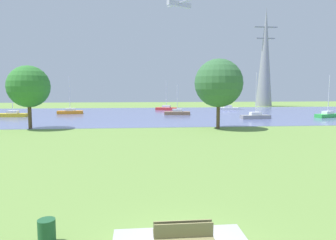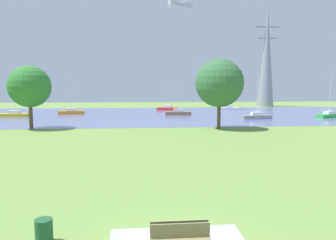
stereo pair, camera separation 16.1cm
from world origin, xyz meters
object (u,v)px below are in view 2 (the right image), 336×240
Objects in this scene: bench_facing_water at (179,234)px; sailboat_orange at (71,112)px; light_aircraft at (180,4)px; sailboat_brown at (178,113)px; sailboat_red at (168,108)px; tree_west_near at (30,87)px; sailboat_green at (329,115)px; sailboat_white at (229,108)px; tree_west_far at (219,83)px; electricity_pylon at (267,57)px; sailboat_yellow at (14,114)px; litter_bin at (44,231)px; sailboat_gray at (257,116)px.

sailboat_orange is at bearing 105.56° from bench_facing_water.
sailboat_brown is at bearing -98.33° from light_aircraft.
tree_west_near is at bearing -122.80° from sailboat_red.
sailboat_green is 1.03× the size of sailboat_white.
tree_west_far is (23.11, -24.11, 5.16)m from sailboat_orange.
light_aircraft is (8.47, 65.49, 24.28)m from bench_facing_water.
sailboat_green is at bearing -58.24° from sailboat_white.
sailboat_green is 26.17m from sailboat_brown.
sailboat_red is 0.25× the size of electricity_pylon.
light_aircraft is at bearing 132.23° from sailboat_green.
bench_facing_water is 0.07× the size of electricity_pylon.
sailboat_red is at bearing 26.44° from sailboat_yellow.
sailboat_red reaches higher than litter_bin.
light_aircraft is (-22.54, 24.83, 24.29)m from sailboat_green.
tree_west_near reaches higher than sailboat_red.
sailboat_red is 21.33m from sailboat_orange.
sailboat_white is at bearing 68.41° from litter_bin.
tree_west_near is (-20.60, -17.96, 4.75)m from sailboat_brown.
electricity_pylon reaches higher than sailboat_yellow.
sailboat_green reaches higher than sailboat_brown.
sailboat_yellow is 37.05m from tree_west_far.
litter_bin is 83.22m from electricity_pylon.
tree_west_near is (8.45, -16.56, 4.73)m from sailboat_yellow.
tree_west_far is 52.49m from electricity_pylon.
sailboat_gray reaches higher than sailboat_green.
litter_bin is at bearing -115.06° from tree_west_far.
sailboat_brown is 0.73× the size of sailboat_yellow.
sailboat_orange reaches higher than sailboat_green.
light_aircraft reaches higher than bench_facing_water.
sailboat_yellow reaches higher than sailboat_green.
sailboat_brown reaches higher than litter_bin.
sailboat_green is 22.62m from sailboat_white.
light_aircraft is (-9.30, 25.92, 24.28)m from sailboat_gray.
sailboat_red is at bearing 176.44° from sailboat_white.
sailboat_white is 27.10m from light_aircraft.
sailboat_green is 47.04m from sailboat_orange.
sailboat_orange is (-20.50, 4.14, 0.02)m from sailboat_brown.
sailboat_yellow reaches higher than sailboat_red.
sailboat_brown is (0.91, -12.59, -0.01)m from sailboat_red.
bench_facing_water is 2.25× the size of litter_bin.
tree_west_near reaches higher than sailboat_brown.
sailboat_yellow reaches higher than tree_west_near.
sailboat_orange reaches higher than sailboat_red.
litter_bin is at bearing -70.63° from tree_west_near.
bench_facing_water is at bearing -64.11° from tree_west_near.
sailboat_red is 32.85m from sailboat_green.
sailboat_gray is 0.95× the size of light_aircraft.
sailboat_green is 0.84× the size of tree_west_far.
tree_west_far reaches higher than sailboat_brown.
sailboat_orange is 35.97m from light_aircraft.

